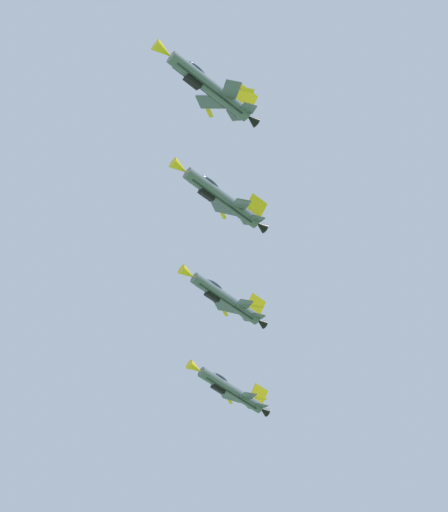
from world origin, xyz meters
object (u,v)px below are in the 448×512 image
(fighter_jet_left_wing, at_px, (221,197))
(fighter_jet_right_wing, at_px, (225,298))
(fighter_jet_lead, at_px, (208,85))
(fighter_jet_left_outer, at_px, (230,389))

(fighter_jet_left_wing, height_order, fighter_jet_right_wing, fighter_jet_right_wing)
(fighter_jet_lead, relative_size, fighter_jet_left_outer, 1.00)
(fighter_jet_lead, xyz_separation_m, fighter_jet_left_wing, (-4.93, 15.27, 0.50))
(fighter_jet_lead, bearing_deg, fighter_jet_right_wing, -43.27)
(fighter_jet_lead, height_order, fighter_jet_left_outer, fighter_jet_left_outer)
(fighter_jet_lead, height_order, fighter_jet_left_wing, fighter_jet_left_wing)
(fighter_jet_left_wing, bearing_deg, fighter_jet_right_wing, -41.52)
(fighter_jet_left_wing, xyz_separation_m, fighter_jet_left_outer, (-12.65, 32.76, 0.80))
(fighter_jet_left_wing, height_order, fighter_jet_left_outer, fighter_jet_left_outer)
(fighter_jet_right_wing, distance_m, fighter_jet_left_outer, 17.00)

